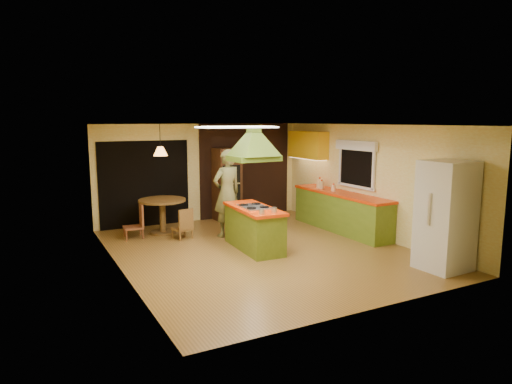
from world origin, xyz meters
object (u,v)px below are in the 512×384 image
kitchen_island (254,228)px  wall_oven (227,184)px  refrigerator (446,216)px  man (227,193)px  dining_table (162,209)px  canister_large (320,183)px

kitchen_island → wall_oven: (0.64, 2.76, 0.50)m
refrigerator → man: bearing=120.0°
kitchen_island → dining_table: 2.47m
kitchen_island → man: 1.33m
dining_table → canister_large: (3.75, -0.91, 0.47)m
dining_table → man: bearing=-36.6°
kitchen_island → wall_oven: wall_oven is taller
man → refrigerator: 4.57m
kitchen_island → refrigerator: refrigerator is taller
refrigerator → dining_table: bearing=125.3°
kitchen_island → dining_table: size_ratio=1.63×
canister_large → refrigerator: bearing=-91.7°
refrigerator → dining_table: (-3.63, 4.79, -0.39)m
wall_oven → dining_table: 2.05m
dining_table → canister_large: 3.88m
man → dining_table: man is taller
kitchen_island → canister_large: size_ratio=7.57×
refrigerator → canister_large: 3.88m
wall_oven → canister_large: 2.40m
kitchen_island → canister_large: (2.47, 1.20, 0.60)m
man → dining_table: 1.58m
kitchen_island → dining_table: kitchen_island is taller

